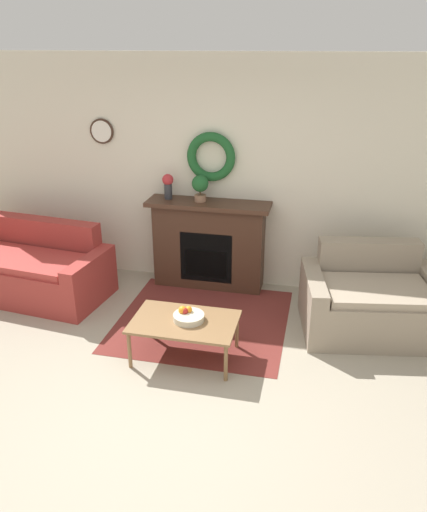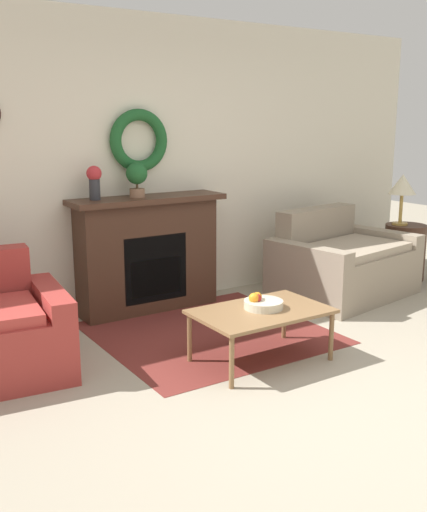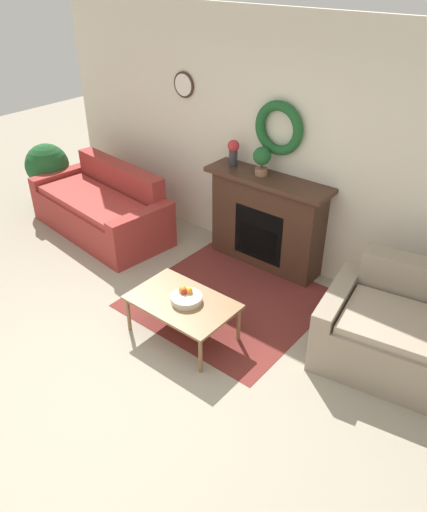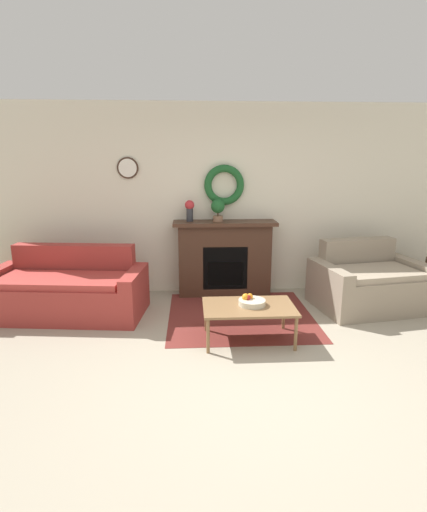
{
  "view_description": "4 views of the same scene",
  "coord_description": "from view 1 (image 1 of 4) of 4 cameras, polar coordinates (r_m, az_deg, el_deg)",
  "views": [
    {
      "loc": [
        1.18,
        -2.97,
        2.78
      ],
      "look_at": [
        0.18,
        1.44,
        0.84
      ],
      "focal_mm": 35.0,
      "sensor_mm": 36.0,
      "label": 1
    },
    {
      "loc": [
        -2.54,
        -2.43,
        1.76
      ],
      "look_at": [
        -0.08,
        1.38,
        0.72
      ],
      "focal_mm": 42.0,
      "sensor_mm": 36.0,
      "label": 2
    },
    {
      "loc": [
        2.58,
        -1.77,
        3.16
      ],
      "look_at": [
        0.09,
        1.28,
        0.72
      ],
      "focal_mm": 35.0,
      "sensor_mm": 36.0,
      "label": 3
    },
    {
      "loc": [
        -0.58,
        -3.11,
        1.92
      ],
      "look_at": [
        -0.32,
        1.43,
        0.82
      ],
      "focal_mm": 28.0,
      "sensor_mm": 36.0,
      "label": 4
    }
  ],
  "objects": [
    {
      "name": "ground_plane",
      "position": [
        4.24,
        -7.09,
        -18.01
      ],
      "size": [
        16.0,
        16.0,
        0.0
      ],
      "primitive_type": "plane",
      "color": "#9E937F"
    },
    {
      "name": "floor_rug",
      "position": [
        5.47,
        -1.22,
        -7.31
      ],
      "size": [
        1.8,
        1.73,
        0.01
      ],
      "color": "maroon",
      "rests_on": "ground_plane"
    },
    {
      "name": "wall_back",
      "position": [
        5.94,
        0.83,
        9.33
      ],
      "size": [
        6.8,
        0.17,
        2.7
      ],
      "color": "beige",
      "rests_on": "ground_plane"
    },
    {
      "name": "fireplace",
      "position": [
        6.02,
        -0.53,
        1.38
      ],
      "size": [
        1.45,
        0.41,
        1.08
      ],
      "color": "#42281C",
      "rests_on": "ground_plane"
    },
    {
      "name": "couch_left",
      "position": [
        6.32,
        -20.47,
        -1.4
      ],
      "size": [
        2.01,
        1.1,
        0.84
      ],
      "rotation": [
        0.0,
        0.0,
        -0.11
      ],
      "color": "#9E332D",
      "rests_on": "ground_plane"
    },
    {
      "name": "loveseat_right",
      "position": [
        5.43,
        17.64,
        -4.96
      ],
      "size": [
        1.54,
        1.18,
        0.86
      ],
      "rotation": [
        0.0,
        0.0,
        0.17
      ],
      "color": "gray",
      "rests_on": "ground_plane"
    },
    {
      "name": "coffee_table",
      "position": [
        4.7,
        -3.33,
        -7.75
      ],
      "size": [
        0.98,
        0.63,
        0.4
      ],
      "color": "olive",
      "rests_on": "ground_plane"
    },
    {
      "name": "fruit_bowl",
      "position": [
        4.68,
        -2.92,
        -6.86
      ],
      "size": [
        0.29,
        0.29,
        0.12
      ],
      "color": "beige",
      "rests_on": "coffee_table"
    },
    {
      "name": "vase_on_mantel_left",
      "position": [
        5.93,
        -5.23,
        8.14
      ],
      "size": [
        0.13,
        0.13,
        0.3
      ],
      "color": "#2D2D33",
      "rests_on": "fireplace"
    },
    {
      "name": "potted_plant_on_mantel",
      "position": [
        5.8,
        -1.54,
        8.01
      ],
      "size": [
        0.19,
        0.19,
        0.31
      ],
      "color": "#8E664C",
      "rests_on": "fireplace"
    }
  ]
}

